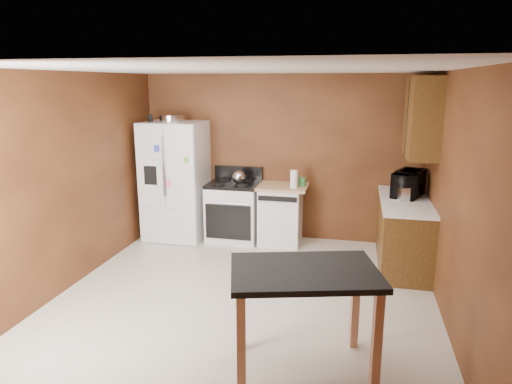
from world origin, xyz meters
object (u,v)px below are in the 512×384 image
(pen_cup, at_px, (150,118))
(gas_range, at_px, (234,211))
(paper_towel, at_px, (294,179))
(dishwasher, at_px, (281,214))
(toaster, at_px, (403,193))
(kettle, at_px, (239,177))
(green_canister, at_px, (302,182))
(refrigerator, at_px, (176,181))
(microwave, at_px, (409,185))
(island, at_px, (304,286))
(roasting_pan, at_px, (172,118))

(pen_cup, xyz_separation_m, gas_range, (1.24, 0.13, -1.39))
(paper_towel, bearing_deg, dishwasher, 151.63)
(paper_towel, relative_size, toaster, 1.07)
(dishwasher, bearing_deg, kettle, -173.90)
(kettle, height_order, green_canister, kettle)
(green_canister, bearing_deg, refrigerator, -176.20)
(microwave, xyz_separation_m, refrigerator, (-3.39, 0.23, -0.16))
(toaster, height_order, gas_range, gas_range)
(dishwasher, bearing_deg, green_canister, 8.16)
(kettle, bearing_deg, toaster, -11.15)
(pen_cup, height_order, kettle, pen_cup)
(pen_cup, relative_size, gas_range, 0.10)
(pen_cup, xyz_separation_m, island, (2.67, -2.91, -1.09))
(pen_cup, distance_m, green_canister, 2.44)
(kettle, bearing_deg, dishwasher, 6.10)
(roasting_pan, distance_m, gas_range, 1.68)
(kettle, xyz_separation_m, paper_towel, (0.84, -0.04, 0.02))
(paper_towel, height_order, refrigerator, refrigerator)
(roasting_pan, relative_size, refrigerator, 0.21)
(microwave, bearing_deg, paper_towel, 106.07)
(roasting_pan, height_order, refrigerator, roasting_pan)
(gas_range, height_order, island, gas_range)
(green_canister, distance_m, toaster, 1.48)
(toaster, bearing_deg, pen_cup, 152.65)
(refrigerator, relative_size, island, 1.33)
(paper_towel, distance_m, island, 3.01)
(dishwasher, height_order, island, island)
(green_canister, relative_size, microwave, 0.22)
(kettle, bearing_deg, pen_cup, -176.06)
(toaster, bearing_deg, microwave, 45.11)
(toaster, xyz_separation_m, refrigerator, (-3.30, 0.44, -0.09))
(paper_towel, relative_size, microwave, 0.45)
(pen_cup, relative_size, dishwasher, 0.12)
(pen_cup, bearing_deg, dishwasher, 4.64)
(pen_cup, bearing_deg, green_canister, 5.11)
(microwave, height_order, island, microwave)
(green_canister, bearing_deg, kettle, -173.23)
(kettle, height_order, paper_towel, paper_towel)
(roasting_pan, bearing_deg, dishwasher, 1.02)
(microwave, bearing_deg, kettle, 107.61)
(paper_towel, bearing_deg, green_canister, 58.31)
(pen_cup, distance_m, dishwasher, 2.41)
(microwave, distance_m, refrigerator, 3.40)
(paper_towel, height_order, toaster, paper_towel)
(toaster, xyz_separation_m, dishwasher, (-1.67, 0.52, -0.53))
(microwave, xyz_separation_m, dishwasher, (-1.76, 0.31, -0.60))
(kettle, distance_m, island, 3.30)
(paper_towel, relative_size, island, 0.19)
(toaster, relative_size, refrigerator, 0.13)
(green_canister, relative_size, island, 0.09)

